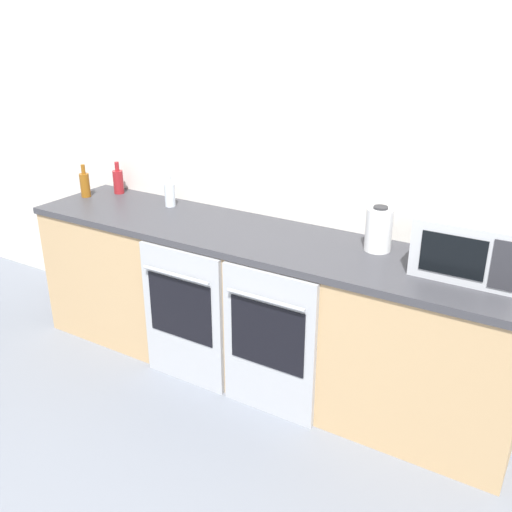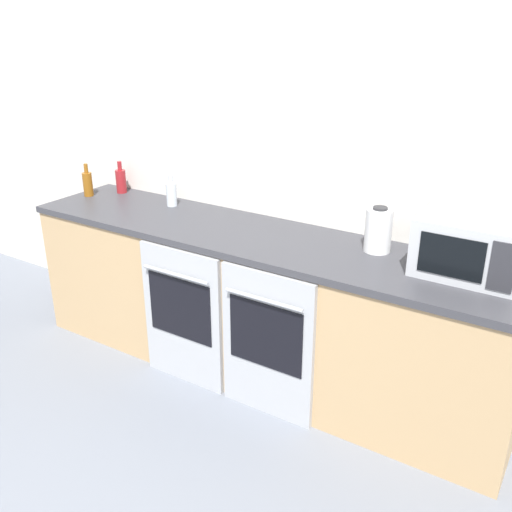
{
  "view_description": "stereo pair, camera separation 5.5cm",
  "coord_description": "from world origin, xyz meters",
  "px_view_note": "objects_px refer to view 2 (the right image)",
  "views": [
    {
      "loc": [
        1.6,
        -0.54,
        2.07
      ],
      "look_at": [
        -0.01,
        2.11,
        0.77
      ],
      "focal_mm": 40.0,
      "sensor_mm": 36.0,
      "label": 1
    },
    {
      "loc": [
        1.64,
        -0.51,
        2.07
      ],
      "look_at": [
        -0.01,
        2.11,
        0.77
      ],
      "focal_mm": 40.0,
      "sensor_mm": 36.0,
      "label": 2
    }
  ],
  "objects_px": {
    "microwave": "(471,246)",
    "kettle": "(378,230)",
    "bottle_clear": "(172,194)",
    "bottle_red": "(121,180)",
    "oven_right": "(267,344)",
    "bottle_amber": "(88,183)",
    "oven_left": "(182,316)"
  },
  "relations": [
    {
      "from": "microwave",
      "to": "kettle",
      "type": "height_order",
      "value": "microwave"
    },
    {
      "from": "bottle_clear",
      "to": "bottle_red",
      "type": "bearing_deg",
      "value": 174.59
    },
    {
      "from": "oven_right",
      "to": "bottle_amber",
      "type": "height_order",
      "value": "bottle_amber"
    },
    {
      "from": "oven_right",
      "to": "bottle_red",
      "type": "distance_m",
      "value": 1.74
    },
    {
      "from": "oven_left",
      "to": "bottle_red",
      "type": "bearing_deg",
      "value": 150.37
    },
    {
      "from": "oven_right",
      "to": "kettle",
      "type": "distance_m",
      "value": 0.86
    },
    {
      "from": "oven_left",
      "to": "bottle_red",
      "type": "xyz_separation_m",
      "value": [
        -0.97,
        0.55,
        0.56
      ]
    },
    {
      "from": "oven_left",
      "to": "microwave",
      "type": "relative_size",
      "value": 1.75
    },
    {
      "from": "microwave",
      "to": "bottle_amber",
      "type": "distance_m",
      "value": 2.58
    },
    {
      "from": "microwave",
      "to": "bottle_amber",
      "type": "bearing_deg",
      "value": -178.55
    },
    {
      "from": "oven_right",
      "to": "bottle_clear",
      "type": "distance_m",
      "value": 1.29
    },
    {
      "from": "microwave",
      "to": "kettle",
      "type": "bearing_deg",
      "value": 175.3
    },
    {
      "from": "kettle",
      "to": "bottle_red",
      "type": "bearing_deg",
      "value": 177.71
    },
    {
      "from": "oven_right",
      "to": "kettle",
      "type": "bearing_deg",
      "value": 49.81
    },
    {
      "from": "bottle_red",
      "to": "oven_left",
      "type": "bearing_deg",
      "value": -29.63
    },
    {
      "from": "bottle_amber",
      "to": "kettle",
      "type": "bearing_deg",
      "value": 2.87
    },
    {
      "from": "oven_left",
      "to": "bottle_amber",
      "type": "height_order",
      "value": "bottle_amber"
    },
    {
      "from": "oven_left",
      "to": "bottle_clear",
      "type": "height_order",
      "value": "bottle_clear"
    },
    {
      "from": "oven_right",
      "to": "bottle_clear",
      "type": "bearing_deg",
      "value": 154.35
    },
    {
      "from": "oven_left",
      "to": "oven_right",
      "type": "relative_size",
      "value": 1.0
    },
    {
      "from": "microwave",
      "to": "kettle",
      "type": "distance_m",
      "value": 0.49
    },
    {
      "from": "oven_left",
      "to": "bottle_clear",
      "type": "distance_m",
      "value": 0.88
    },
    {
      "from": "bottle_clear",
      "to": "kettle",
      "type": "bearing_deg",
      "value": -1.2
    },
    {
      "from": "bottle_red",
      "to": "kettle",
      "type": "bearing_deg",
      "value": -2.29
    },
    {
      "from": "oven_left",
      "to": "bottle_red",
      "type": "height_order",
      "value": "bottle_red"
    },
    {
      "from": "bottle_amber",
      "to": "bottle_red",
      "type": "height_order",
      "value": "bottle_amber"
    },
    {
      "from": "bottle_amber",
      "to": "bottle_red",
      "type": "bearing_deg",
      "value": 52.92
    },
    {
      "from": "microwave",
      "to": "bottle_clear",
      "type": "relative_size",
      "value": 2.33
    },
    {
      "from": "oven_right",
      "to": "bottle_amber",
      "type": "distance_m",
      "value": 1.82
    },
    {
      "from": "microwave",
      "to": "bottle_red",
      "type": "xyz_separation_m",
      "value": [
        -2.44,
        0.12,
        -0.06
      ]
    },
    {
      "from": "oven_left",
      "to": "microwave",
      "type": "height_order",
      "value": "microwave"
    },
    {
      "from": "microwave",
      "to": "bottle_red",
      "type": "distance_m",
      "value": 2.44
    }
  ]
}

